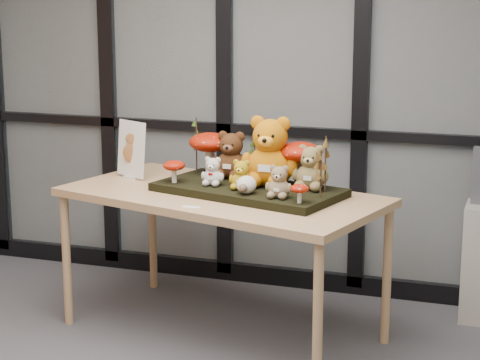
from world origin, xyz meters
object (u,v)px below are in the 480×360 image
(mushroom_back_right, at_px, (300,162))
(bear_pooh_yellow, at_px, (270,147))
(bear_white_bow, at_px, (213,170))
(display_table, at_px, (222,204))
(mushroom_front_right, at_px, (300,193))
(bear_brown_medium, at_px, (231,152))
(plush_cream_hedgehog, at_px, (247,184))
(bear_small_yellow, at_px, (241,173))
(bear_tan_back, at_px, (311,165))
(mushroom_front_left, at_px, (174,170))
(bear_beige_small, at_px, (279,180))
(diorama_tray, at_px, (248,190))
(mushroom_back_left, at_px, (210,151))
(sign_holder, at_px, (131,151))

(mushroom_back_right, bearing_deg, bear_pooh_yellow, -161.87)
(bear_white_bow, height_order, mushroom_back_right, mushroom_back_right)
(display_table, distance_m, mushroom_front_right, 0.60)
(bear_brown_medium, xyz_separation_m, plush_cream_hedgehog, (0.21, -0.35, -0.10))
(bear_pooh_yellow, relative_size, mushroom_back_right, 1.59)
(bear_small_yellow, bearing_deg, bear_tan_back, 34.49)
(bear_small_yellow, relative_size, mushroom_front_left, 1.29)
(bear_beige_small, relative_size, mushroom_front_left, 1.37)
(bear_pooh_yellow, bearing_deg, bear_tan_back, 11.18)
(bear_beige_small, xyz_separation_m, mushroom_front_left, (-0.66, 0.16, -0.03))
(display_table, height_order, mushroom_back_right, mushroom_back_right)
(display_table, distance_m, diorama_tray, 0.17)
(display_table, bearing_deg, mushroom_front_left, -160.72)
(bear_pooh_yellow, bearing_deg, mushroom_back_left, 173.48)
(diorama_tray, relative_size, bear_beige_small, 5.35)
(bear_pooh_yellow, xyz_separation_m, bear_brown_medium, (-0.27, 0.11, -0.06))
(bear_beige_small, relative_size, mushroom_back_right, 0.71)
(mushroom_back_right, bearing_deg, bear_small_yellow, -145.25)
(bear_white_bow, distance_m, mushroom_back_left, 0.30)
(mushroom_back_left, distance_m, mushroom_front_left, 0.31)
(bear_pooh_yellow, bearing_deg, mushroom_back_right, 33.54)
(bear_small_yellow, height_order, bear_white_bow, bear_small_yellow)
(mushroom_back_left, bearing_deg, bear_small_yellow, -46.02)
(diorama_tray, distance_m, mushroom_front_left, 0.44)
(bear_beige_small, distance_m, sign_holder, 1.10)
(display_table, relative_size, sign_holder, 5.66)
(bear_white_bow, relative_size, plush_cream_hedgehog, 1.65)
(bear_white_bow, relative_size, mushroom_front_right, 1.62)
(mushroom_back_left, distance_m, sign_holder, 0.49)
(display_table, xyz_separation_m, bear_brown_medium, (-0.01, 0.20, 0.26))
(display_table, xyz_separation_m, bear_small_yellow, (0.13, -0.05, 0.20))
(bear_white_bow, relative_size, mushroom_back_left, 0.65)
(diorama_tray, relative_size, mushroom_front_right, 9.38)
(bear_brown_medium, bearing_deg, bear_pooh_yellow, -7.33)
(bear_brown_medium, relative_size, bear_white_bow, 1.70)
(mushroom_back_right, xyz_separation_m, sign_holder, (-1.06, 0.06, -0.02))
(display_table, distance_m, mushroom_front_left, 0.33)
(bear_tan_back, bearing_deg, display_table, -156.48)
(diorama_tray, height_order, mushroom_front_right, mushroom_front_right)
(bear_tan_back, height_order, mushroom_front_right, bear_tan_back)
(mushroom_back_left, relative_size, sign_holder, 0.79)
(mushroom_front_left, bearing_deg, bear_tan_back, 6.58)
(display_table, distance_m, bear_small_yellow, 0.25)
(bear_white_bow, bearing_deg, mushroom_back_right, 33.60)
(mushroom_front_left, bearing_deg, mushroom_front_right, -16.64)
(bear_tan_back, distance_m, mushroom_front_right, 0.34)
(sign_holder, bearing_deg, display_table, 9.09)
(bear_beige_small, height_order, mushroom_back_right, mushroom_back_right)
(bear_brown_medium, bearing_deg, bear_tan_back, 1.00)
(bear_pooh_yellow, height_order, sign_holder, bear_pooh_yellow)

